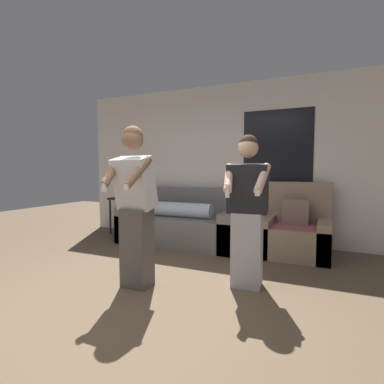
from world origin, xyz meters
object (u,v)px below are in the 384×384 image
at_px(couch, 184,224).
at_px(armchair, 295,232).
at_px(person_right, 247,211).
at_px(side_table, 126,203).
at_px(person_left, 135,205).

xyz_separation_m(couch, armchair, (1.78, 0.03, 0.01)).
bearing_deg(armchair, person_right, -103.09).
xyz_separation_m(side_table, person_right, (2.80, -1.70, 0.21)).
height_order(side_table, person_right, person_right).
distance_m(couch, armchair, 1.78).
bearing_deg(side_table, couch, -9.41).
height_order(person_left, person_right, person_left).
bearing_deg(person_right, armchair, 76.91).
distance_m(armchair, person_left, 2.49).
bearing_deg(couch, armchair, 1.07).
bearing_deg(side_table, person_right, -31.16).
bearing_deg(person_right, side_table, 148.84).
relative_size(couch, armchair, 1.99).
xyz_separation_m(armchair, person_left, (-1.41, -1.99, 0.53)).
xyz_separation_m(person_left, person_right, (1.06, 0.48, -0.06)).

